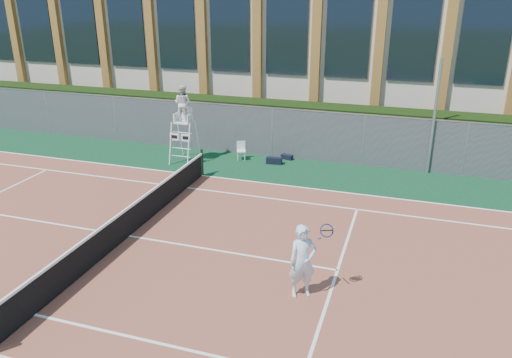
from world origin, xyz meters
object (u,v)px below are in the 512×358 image
(steel_pole, at_px, (434,118))
(tennis_player, at_px, (303,261))
(plastic_chair, at_px, (241,149))
(umpire_chair, at_px, (183,105))

(steel_pole, relative_size, tennis_player, 2.48)
(tennis_player, bearing_deg, plastic_chair, 117.63)
(umpire_chair, bearing_deg, steel_pole, 9.31)
(steel_pole, height_order, plastic_chair, steel_pole)
(steel_pole, relative_size, umpire_chair, 1.38)
(plastic_chair, bearing_deg, tennis_player, -62.37)
(umpire_chair, relative_size, tennis_player, 1.80)
(steel_pole, distance_m, tennis_player, 10.60)
(umpire_chair, bearing_deg, plastic_chair, 22.73)
(steel_pole, distance_m, plastic_chair, 8.09)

